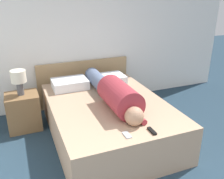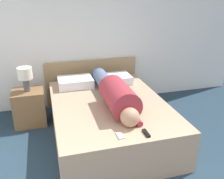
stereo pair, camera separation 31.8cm
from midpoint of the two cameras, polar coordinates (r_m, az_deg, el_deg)
The scene contains 10 objects.
wall_back at distance 4.37m, azimuth -2.18°, elevation 13.24°, with size 5.65×0.06×2.60m.
bed at distance 3.53m, azimuth 1.91°, elevation -6.86°, with size 1.51×2.06×0.53m.
headboard at distance 4.52m, azimuth -2.58°, elevation 1.76°, with size 1.63×0.04×0.81m.
nightstand at distance 4.00m, azimuth -16.18°, elevation -3.99°, with size 0.47×0.41×0.55m.
table_lamp at distance 3.80m, azimuth -17.01°, elevation 3.08°, with size 0.21×0.21×0.37m.
person_lying at distance 3.31m, azimuth 3.34°, elevation -0.93°, with size 0.36×1.72×0.36m.
pillow_near_headboard at distance 3.96m, azimuth -6.11°, elevation 1.61°, with size 0.53×0.39×0.14m.
pillow_second at distance 4.11m, azimuth 2.90°, elevation 2.39°, with size 0.51×0.39×0.13m.
tv_remote at distance 2.75m, azimuth 11.16°, elevation -9.85°, with size 0.04×0.15×0.02m.
cell_phone at distance 2.68m, azimuth 5.31°, elevation -10.55°, with size 0.06×0.13×0.01m.
Camera 2 is at (-0.86, -0.79, 1.98)m, focal length 40.00 mm.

